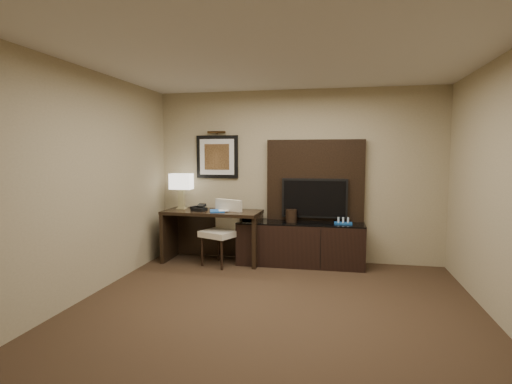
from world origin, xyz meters
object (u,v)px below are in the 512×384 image
(tv, at_px, (315,198))
(desk_chair, at_px, (220,233))
(credenza, at_px, (300,243))
(ice_bucket, at_px, (291,216))
(desk, at_px, (213,236))
(minibar_tray, at_px, (343,221))
(desk_phone, at_px, (199,208))
(table_lamp, at_px, (182,193))

(tv, relative_size, desk_chair, 0.99)
(credenza, xyz_separation_m, ice_bucket, (-0.14, -0.00, 0.43))
(desk, xyz_separation_m, minibar_tray, (2.01, 0.09, 0.30))
(desk, bearing_deg, tv, 11.00)
(credenza, relative_size, desk_phone, 9.49)
(desk, height_order, desk_phone, desk_phone)
(desk_phone, bearing_deg, ice_bucket, 18.38)
(tv, bearing_deg, desk_chair, -163.59)
(table_lamp, distance_m, ice_bucket, 1.81)
(minibar_tray, bearing_deg, table_lamp, 179.68)
(tv, bearing_deg, table_lamp, -176.29)
(tv, bearing_deg, ice_bucket, -157.14)
(tv, xyz_separation_m, ice_bucket, (-0.34, -0.14, -0.26))
(credenza, bearing_deg, ice_bucket, -179.23)
(desk_chair, relative_size, desk_phone, 4.98)
(credenza, bearing_deg, table_lamp, 179.27)
(desk_chair, distance_m, minibar_tray, 1.87)
(credenza, relative_size, ice_bucket, 9.91)
(minibar_tray, bearing_deg, credenza, 178.92)
(desk_chair, bearing_deg, minibar_tray, 31.36)
(desk_phone, xyz_separation_m, ice_bucket, (1.43, 0.15, -0.11))
(tv, distance_m, minibar_tray, 0.56)
(desk_chair, bearing_deg, ice_bucket, 37.53)
(table_lamp, height_order, desk_phone, table_lamp)
(desk_phone, height_order, ice_bucket, desk_phone)
(tv, xyz_separation_m, desk_phone, (-1.77, -0.29, -0.16))
(desk, height_order, minibar_tray, desk)
(credenza, bearing_deg, minibar_tray, -1.74)
(desk, height_order, tv, tv)
(tv, bearing_deg, desk_phone, -170.69)
(desk_phone, distance_m, ice_bucket, 1.44)
(tv, distance_m, desk_chair, 1.55)
(desk_chair, xyz_separation_m, table_lamp, (-0.72, 0.27, 0.57))
(table_lamp, height_order, ice_bucket, table_lamp)
(desk, xyz_separation_m, credenza, (1.37, 0.10, -0.08))
(tv, height_order, desk_chair, tv)
(desk_phone, relative_size, minibar_tray, 0.77)
(minibar_tray, bearing_deg, desk_chair, -171.94)
(desk, distance_m, desk_phone, 0.50)
(credenza, height_order, desk_phone, desk_phone)
(desk, bearing_deg, credenza, 6.48)
(tv, height_order, desk_phone, tv)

